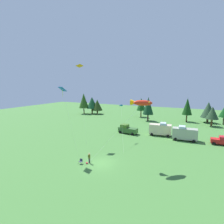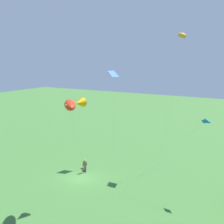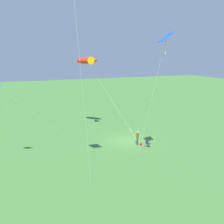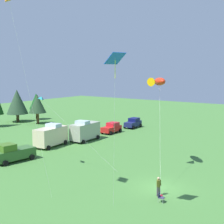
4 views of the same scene
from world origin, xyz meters
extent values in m
plane|color=#407434|center=(0.00, 0.00, 0.00)|extent=(160.00, 160.00, 0.00)
cylinder|color=#413845|center=(-1.73, -0.81, 0.42)|extent=(0.14, 0.14, 0.85)
cylinder|color=#413845|center=(-1.93, -0.74, 0.42)|extent=(0.14, 0.14, 0.85)
cylinder|color=#56581C|center=(-1.83, -0.77, 1.16)|extent=(0.43, 0.43, 0.62)
sphere|color=tan|center=(-1.83, -0.77, 1.62)|extent=(0.24, 0.24, 0.24)
cylinder|color=#56581C|center=(-1.66, -0.89, 1.19)|extent=(0.16, 0.13, 0.56)
cylinder|color=#56581C|center=(-2.04, -0.77, 1.19)|extent=(0.13, 0.12, 0.55)
cube|color=#2E2E4A|center=(-2.96, -1.65, 0.42)|extent=(0.52, 0.52, 0.04)
cube|color=#2E2E4A|center=(-2.98, -1.43, 0.62)|extent=(0.48, 0.09, 0.40)
cylinder|color=#A5A8AD|center=(-2.73, -1.84, 0.21)|extent=(0.03, 0.03, 0.42)
cylinder|color=#A5A8AD|center=(-3.15, -1.88, 0.21)|extent=(0.03, 0.03, 0.42)
cylinder|color=#A5A8AD|center=(-2.77, -1.42, 0.21)|extent=(0.03, 0.03, 0.42)
cylinder|color=#A5A8AD|center=(-3.19, -1.46, 0.21)|extent=(0.03, 0.03, 0.42)
cube|color=#A91429|center=(-2.08, -1.14, 0.11)|extent=(0.38, 0.39, 0.22)
cube|color=#325D29|center=(-2.54, 18.77, 0.94)|extent=(5.22, 2.63, 1.20)
cube|color=#3C661D|center=(-3.53, 18.90, 1.94)|extent=(2.02, 2.06, 0.80)
cylinder|color=black|center=(-4.46, 17.92, 0.34)|extent=(0.70, 0.31, 0.68)
cylinder|color=black|center=(-4.18, 20.08, 0.34)|extent=(0.70, 0.31, 0.68)
cylinder|color=black|center=(-0.89, 17.45, 0.34)|extent=(0.70, 0.31, 0.68)
cylinder|color=black|center=(-0.61, 19.61, 0.34)|extent=(0.70, 0.31, 0.68)
cube|color=beige|center=(5.48, 20.78, 1.59)|extent=(5.62, 2.80, 2.50)
cube|color=silver|center=(6.12, 20.86, 3.09)|extent=(1.62, 2.17, 0.50)
cylinder|color=black|center=(7.27, 22.19, 0.34)|extent=(0.70, 0.30, 0.68)
cylinder|color=black|center=(7.54, 19.82, 0.34)|extent=(0.70, 0.30, 0.68)
cylinder|color=black|center=(3.41, 21.74, 0.34)|extent=(0.70, 0.30, 0.68)
cylinder|color=black|center=(3.68, 19.38, 0.34)|extent=(0.70, 0.30, 0.68)
cube|color=#9FA490|center=(11.37, 19.17, 1.59)|extent=(5.52, 2.52, 2.50)
cube|color=silver|center=(10.72, 19.13, 3.09)|extent=(1.52, 2.10, 0.50)
cylinder|color=black|center=(9.50, 17.86, 0.34)|extent=(0.69, 0.26, 0.68)
cylinder|color=black|center=(9.36, 20.24, 0.34)|extent=(0.69, 0.26, 0.68)
cylinder|color=black|center=(13.38, 18.09, 0.34)|extent=(0.69, 0.26, 0.68)
cylinder|color=black|center=(13.24, 20.47, 0.34)|extent=(0.69, 0.26, 0.68)
cube|color=red|center=(18.79, 19.31, 0.79)|extent=(4.24, 1.88, 0.90)
cylinder|color=black|center=(17.26, 20.27, 0.34)|extent=(0.68, 0.23, 0.68)
cylinder|color=black|center=(17.30, 18.29, 0.34)|extent=(0.68, 0.23, 0.68)
cylinder|color=#48371A|center=(-31.82, 40.31, 1.34)|extent=(0.45, 0.45, 2.68)
cone|color=#264C17|center=(-31.82, 40.31, 5.90)|extent=(4.23, 4.23, 6.44)
cylinder|color=brown|center=(-28.59, 42.02, 1.23)|extent=(0.62, 0.62, 2.47)
cone|color=#174626|center=(-28.59, 42.02, 5.03)|extent=(4.71, 4.71, 5.12)
cylinder|color=#47351C|center=(-26.06, 42.29, 0.82)|extent=(0.59, 0.59, 1.64)
cone|color=#253B15|center=(-26.06, 42.29, 4.01)|extent=(4.63, 4.63, 4.75)
cylinder|color=#50391F|center=(-6.57, 43.80, 1.37)|extent=(0.45, 0.45, 2.73)
cone|color=#144718|center=(-6.57, 43.80, 5.13)|extent=(3.68, 3.68, 4.79)
cylinder|color=#47382D|center=(-2.08, 37.45, 1.21)|extent=(0.53, 0.53, 2.41)
cone|color=#12381F|center=(-2.08, 37.45, 5.45)|extent=(3.79, 3.79, 6.08)
cylinder|color=#4A3D20|center=(10.49, 41.99, 1.25)|extent=(0.47, 0.47, 2.51)
cone|color=#143F14|center=(10.49, 41.99, 5.43)|extent=(3.30, 3.30, 5.84)
cylinder|color=#45341D|center=(17.03, 43.50, 0.89)|extent=(0.64, 0.64, 1.78)
cone|color=#254029|center=(17.03, 43.50, 4.46)|extent=(4.65, 4.65, 5.36)
cylinder|color=#50361E|center=(17.92, 37.94, 1.17)|extent=(0.54, 0.54, 2.34)
cone|color=#223C23|center=(17.92, 37.94, 4.28)|extent=(3.68, 3.68, 3.88)
cylinder|color=#433925|center=(21.59, 42.57, 1.23)|extent=(0.36, 0.36, 2.46)
cone|color=#114B18|center=(21.59, 42.57, 4.26)|extent=(3.16, 3.16, 3.61)
ellipsoid|color=red|center=(5.82, 3.22, 9.97)|extent=(3.15, 2.95, 1.04)
cone|color=#F5AF08|center=(4.36, 3.22, 9.97)|extent=(1.13, 0.94, 0.94)
sphere|color=yellow|center=(6.71, 3.50, 10.07)|extent=(0.23, 0.23, 0.23)
cylinder|color=silver|center=(1.93, 1.08, 4.99)|extent=(7.78, 4.29, 9.97)
cylinder|color=#4C3823|center=(-1.95, -1.06, 0.00)|extent=(0.04, 0.04, 0.01)
cube|color=blue|center=(-7.58, -0.03, 12.06)|extent=(1.49, 1.29, 0.83)
cylinder|color=#E3F016|center=(-7.58, -0.03, 11.29)|extent=(0.04, 0.04, 1.29)
cylinder|color=silver|center=(-6.67, 0.68, 6.03)|extent=(1.82, 1.44, 12.06)
cylinder|color=#4C3823|center=(-5.77, 1.39, 0.00)|extent=(0.04, 0.04, 0.01)
pyramid|color=teal|center=(-2.37, 13.69, 8.15)|extent=(1.00, 1.11, 0.48)
cylinder|color=silver|center=(-0.47, 9.85, 4.00)|extent=(3.92, 7.73, 8.00)
cylinder|color=#4C3823|center=(1.48, 5.99, 0.00)|extent=(0.04, 0.04, 0.01)
pyramid|color=orange|center=(-10.25, 8.56, 17.02)|extent=(1.56, 1.63, 0.88)
cylinder|color=silver|center=(-8.88, 7.65, 8.42)|extent=(2.50, 1.64, 16.84)
cylinder|color=#4C3823|center=(-7.64, 6.84, 0.00)|extent=(0.04, 0.04, 0.01)
camera|label=1|loc=(13.49, -23.52, 12.77)|focal=28.00mm
camera|label=2|loc=(28.37, 21.22, 14.51)|focal=50.00mm
camera|label=3|loc=(-23.78, 11.37, 10.46)|focal=35.00mm
camera|label=4|loc=(-26.10, -13.03, 11.19)|focal=50.00mm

